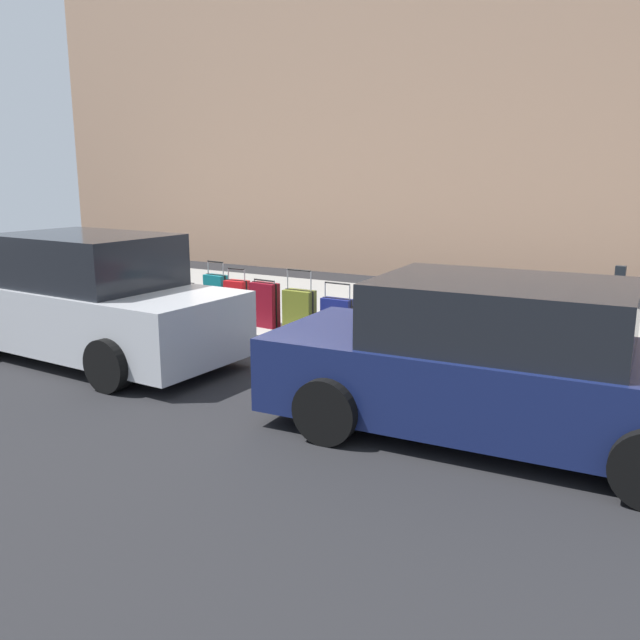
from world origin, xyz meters
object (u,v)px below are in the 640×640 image
(suitcase_red_1, at_px, (491,328))
(suitcase_navy_5, at_px, (337,316))
(suitcase_maroon_0, at_px, (534,333))
(suitcase_maroon_7, at_px, (265,305))
(suitcase_red_8, at_px, (237,302))
(suitcase_teal_9, at_px, (216,296))
(suitcase_olive_6, at_px, (299,310))
(parking_meter, at_px, (618,302))
(suitcase_silver_3, at_px, (407,317))
(bollard_post, at_px, (101,283))
(suitcase_silver_10, at_px, (186,300))
(parked_car_navy_0, at_px, (499,364))
(fire_hydrant, at_px, (130,286))
(suitcase_teal_2, at_px, (445,328))
(suitcase_black_4, at_px, (367,323))
(parked_car_silver_1, at_px, (89,301))
(suitcase_black_11, at_px, (162,294))

(suitcase_red_1, relative_size, suitcase_navy_5, 1.22)
(suitcase_maroon_0, relative_size, suitcase_maroon_7, 1.23)
(suitcase_red_8, height_order, suitcase_teal_9, suitcase_teal_9)
(suitcase_olive_6, bearing_deg, parking_meter, -176.58)
(suitcase_maroon_7, bearing_deg, suitcase_olive_6, -174.77)
(suitcase_silver_3, xyz_separation_m, suitcase_olive_6, (1.74, 0.07, -0.07))
(suitcase_red_1, distance_m, bollard_post, 7.08)
(suitcase_silver_10, distance_m, parked_car_navy_0, 6.35)
(suitcase_olive_6, bearing_deg, suitcase_navy_5, -172.24)
(parked_car_navy_0, bearing_deg, fire_hydrant, -17.94)
(suitcase_navy_5, xyz_separation_m, suitcase_teal_9, (2.29, -0.00, 0.09))
(fire_hydrant, relative_size, bollard_post, 0.92)
(bollard_post, bearing_deg, suitcase_teal_9, -174.83)
(suitcase_teal_2, height_order, bollard_post, suitcase_teal_2)
(suitcase_red_1, height_order, suitcase_maroon_7, suitcase_red_1)
(suitcase_black_4, relative_size, parking_meter, 0.65)
(parking_meter, bearing_deg, suitcase_teal_2, 7.83)
(parking_meter, bearing_deg, parked_car_silver_1, 22.25)
(suitcase_black_4, distance_m, suitcase_silver_10, 3.41)
(suitcase_teal_9, distance_m, bollard_post, 2.48)
(suitcase_red_8, xyz_separation_m, suitcase_teal_9, (0.52, -0.13, 0.02))
(suitcase_silver_3, distance_m, suitcase_olive_6, 1.74)
(suitcase_olive_6, height_order, suitcase_black_11, suitcase_olive_6)
(suitcase_silver_10, bearing_deg, bollard_post, 2.54)
(suitcase_silver_10, bearing_deg, suitcase_maroon_0, -178.72)
(suitcase_olive_6, relative_size, fire_hydrant, 1.27)
(suitcase_red_1, relative_size, suitcase_silver_3, 1.15)
(suitcase_black_4, relative_size, suitcase_olive_6, 0.87)
(suitcase_maroon_7, bearing_deg, bollard_post, 1.30)
(suitcase_olive_6, relative_size, suitcase_red_8, 1.06)
(suitcase_navy_5, bearing_deg, suitcase_black_11, 1.72)
(suitcase_red_8, height_order, parked_car_navy_0, parked_car_navy_0)
(parked_car_silver_1, bearing_deg, suitcase_maroon_7, -120.26)
(bollard_post, bearing_deg, suitcase_red_8, -178.13)
(suitcase_red_1, height_order, bollard_post, suitcase_red_1)
(suitcase_navy_5, bearing_deg, suitcase_silver_10, 2.71)
(suitcase_olive_6, relative_size, parked_car_navy_0, 0.21)
(suitcase_maroon_7, xyz_separation_m, parking_meter, (-5.03, -0.32, 0.48))
(suitcase_maroon_0, distance_m, parked_car_navy_0, 2.43)
(parking_meter, xyz_separation_m, parked_car_silver_1, (6.36, 2.60, -0.17))
(suitcase_olive_6, height_order, fire_hydrant, suitcase_olive_6)
(suitcase_maroon_7, bearing_deg, parked_car_silver_1, 59.74)
(suitcase_teal_2, bearing_deg, fire_hydrant, -0.36)
(suitcase_navy_5, relative_size, parked_car_silver_1, 0.18)
(suitcase_red_8, bearing_deg, suitcase_silver_10, 0.68)
(suitcase_teal_2, distance_m, suitcase_silver_3, 0.60)
(suitcase_silver_3, height_order, parking_meter, parking_meter)
(suitcase_teal_2, distance_m, suitcase_black_4, 1.15)
(suitcase_teal_2, height_order, parked_car_silver_1, parked_car_silver_1)
(suitcase_maroon_0, xyz_separation_m, suitcase_red_1, (0.57, -0.01, -0.00))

